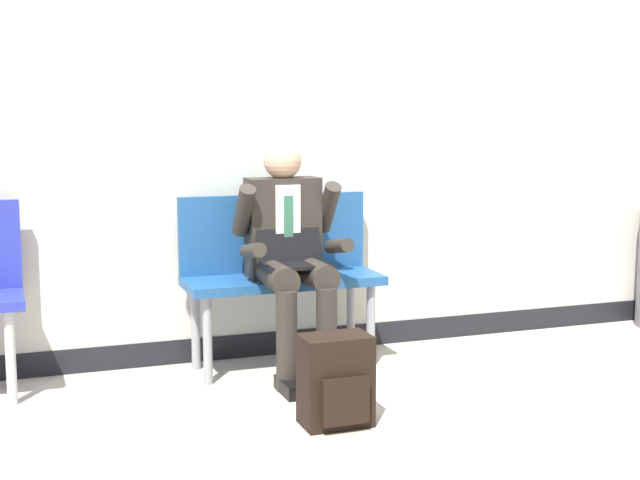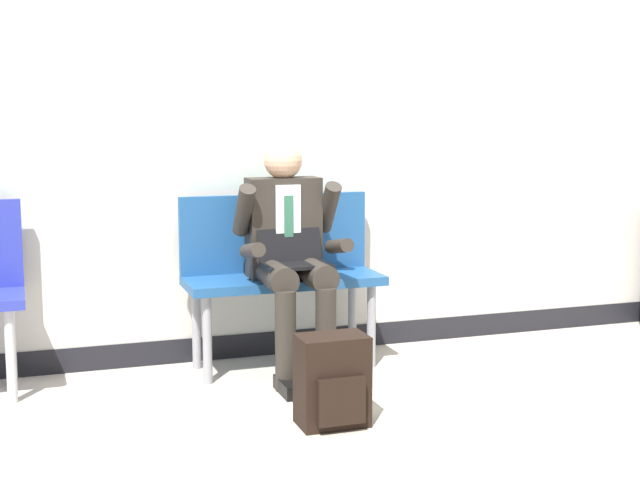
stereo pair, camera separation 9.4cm
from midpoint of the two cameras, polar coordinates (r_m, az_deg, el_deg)
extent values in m
plane|color=#B2A899|center=(4.84, 2.82, -8.99)|extent=(18.00, 18.00, 0.00)
cube|color=beige|center=(5.30, 0.08, 13.01)|extent=(5.27, 0.12, 1.77)
cube|color=beige|center=(5.35, 0.08, -1.10)|extent=(5.27, 0.12, 0.85)
cube|color=black|center=(5.46, 0.08, -6.24)|extent=(5.27, 0.14, 0.14)
cube|color=navy|center=(4.95, -1.80, -2.63)|extent=(1.10, 0.42, 0.05)
cube|color=navy|center=(5.08, -2.41, 0.47)|extent=(1.10, 0.04, 0.44)
cylinder|color=gray|center=(4.75, -6.69, -6.39)|extent=(0.05, 0.05, 0.48)
cylinder|color=gray|center=(5.04, -7.42, -5.56)|extent=(0.05, 0.05, 0.48)
cylinder|color=gray|center=(5.02, 3.86, -5.55)|extent=(0.05, 0.05, 0.48)
cylinder|color=gray|center=(5.29, 2.60, -4.83)|extent=(0.05, 0.05, 0.48)
cylinder|color=#B7B7BC|center=(4.65, -18.72, -7.08)|extent=(0.05, 0.05, 0.48)
cylinder|color=#B7B7BC|center=(4.94, -18.73, -6.19)|extent=(0.05, 0.05, 0.48)
cylinder|color=#2D2823|center=(4.71, -2.34, -2.32)|extent=(0.15, 0.40, 0.15)
cylinder|color=#2D2823|center=(4.60, -1.64, -6.51)|extent=(0.11, 0.11, 0.53)
cube|color=black|center=(4.60, -1.40, -9.43)|extent=(0.10, 0.26, 0.07)
cylinder|color=#2D2823|center=(4.77, 0.20, -2.17)|extent=(0.15, 0.40, 0.15)
cylinder|color=#2D2823|center=(4.66, 0.96, -6.29)|extent=(0.11, 0.11, 0.53)
cube|color=black|center=(4.67, 1.21, -9.17)|extent=(0.10, 0.26, 0.07)
cube|color=#2D2823|center=(4.90, -1.82, 0.82)|extent=(0.40, 0.18, 0.55)
cube|color=silver|center=(4.81, -1.49, 1.28)|extent=(0.14, 0.01, 0.39)
cube|color=#2D664C|center=(4.80, -1.46, 0.91)|extent=(0.05, 0.01, 0.33)
sphere|color=tan|center=(4.87, -1.84, 5.14)|extent=(0.21, 0.21, 0.21)
cylinder|color=#2D2823|center=(4.76, -4.34, 1.91)|extent=(0.09, 0.25, 0.30)
cylinder|color=#2D2823|center=(4.62, -3.79, -0.68)|extent=(0.08, 0.27, 0.12)
cylinder|color=#2D2823|center=(4.90, 1.10, 2.11)|extent=(0.09, 0.25, 0.30)
cylinder|color=#2D2823|center=(4.77, 1.79, -0.39)|extent=(0.08, 0.27, 0.12)
cube|color=black|center=(4.70, -0.95, -1.65)|extent=(0.35, 0.22, 0.02)
cube|color=black|center=(4.81, -1.43, -0.11)|extent=(0.35, 0.08, 0.21)
cube|color=black|center=(4.12, 1.45, -9.00)|extent=(0.32, 0.21, 0.42)
cube|color=black|center=(4.03, 2.06, -10.35)|extent=(0.22, 0.04, 0.21)
camera|label=1|loc=(0.05, -89.43, 0.08)|focal=49.77mm
camera|label=2|loc=(0.05, 90.57, -0.08)|focal=49.77mm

